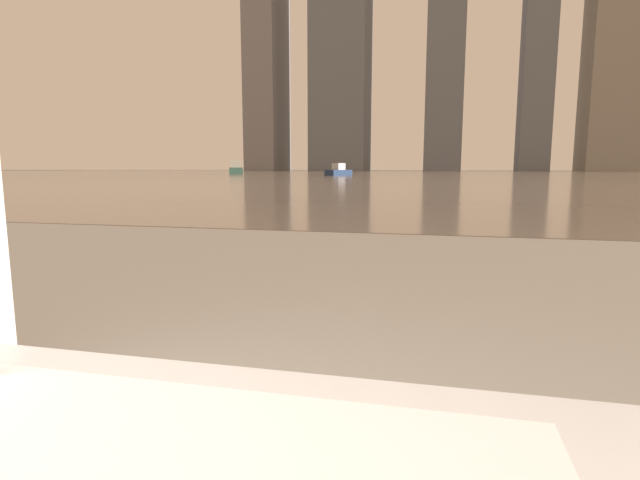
{
  "coord_description": "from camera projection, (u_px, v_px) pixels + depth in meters",
  "views": [
    {
      "loc": [
        0.64,
        0.03,
        0.93
      ],
      "look_at": [
        0.14,
        2.17,
        0.61
      ],
      "focal_mm": 28.0,
      "sensor_mm": 36.0,
      "label": 1
    }
  ],
  "objects": [
    {
      "name": "harbor_boat_2",
      "position": [
        236.0,
        169.0,
        65.63
      ],
      "size": [
        3.49,
        5.2,
        1.85
      ],
      "color": "#335647",
      "rests_on": "harbor_water"
    },
    {
      "name": "harbor_water",
      "position": [
        433.0,
        175.0,
        59.96
      ],
      "size": [
        180.0,
        110.0,
        0.01
      ],
      "color": "gray",
      "rests_on": "ground_plane"
    },
    {
      "name": "skyline_tower_2",
      "position": [
        447.0,
        0.0,
        108.23
      ],
      "size": [
        7.91,
        13.22,
        73.91
      ],
      "color": "slate",
      "rests_on": "ground_plane"
    },
    {
      "name": "skyline_tower_0",
      "position": [
        267.0,
        70.0,
        119.56
      ],
      "size": [
        7.42,
        14.0,
        47.81
      ],
      "color": "slate",
      "rests_on": "ground_plane"
    },
    {
      "name": "skyline_tower_1",
      "position": [
        341.0,
        65.0,
        115.39
      ],
      "size": [
        12.71,
        13.2,
        48.67
      ],
      "color": "slate",
      "rests_on": "ground_plane"
    },
    {
      "name": "harbor_boat_0",
      "position": [
        339.0,
        171.0,
        54.47
      ],
      "size": [
        2.58,
        3.76,
        1.34
      ],
      "color": "navy",
      "rests_on": "harbor_water"
    }
  ]
}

